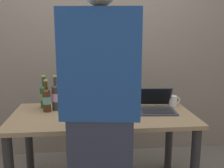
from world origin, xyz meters
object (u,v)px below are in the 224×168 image
object	(u,v)px
beer_bottle_green	(44,96)
beer_bottle_dark	(47,99)
beer_bottle_brown	(56,96)
laptop	(156,106)
coffee_mug	(173,101)
person_figure	(101,119)

from	to	relation	value
beer_bottle_green	beer_bottle_dark	size ratio (longest dim) A/B	1.06
beer_bottle_dark	beer_bottle_brown	bearing A→B (deg)	31.28
beer_bottle_dark	beer_bottle_green	bearing A→B (deg)	106.99
laptop	coffee_mug	size ratio (longest dim) A/B	3.24
person_figure	beer_bottle_dark	bearing A→B (deg)	121.83
laptop	beer_bottle_green	size ratio (longest dim) A/B	1.19
laptop	beer_bottle_green	bearing A→B (deg)	170.03
person_figure	coffee_mug	distance (m)	1.04
beer_bottle_dark	person_figure	bearing A→B (deg)	-58.17
beer_bottle_brown	beer_bottle_dark	bearing A→B (deg)	-148.72
beer_bottle_green	person_figure	distance (m)	0.93
laptop	coffee_mug	bearing A→B (deg)	32.04
beer_bottle_green	beer_bottle_dark	world-z (taller)	beer_bottle_green
laptop	beer_bottle_green	distance (m)	1.00
laptop	beer_bottle_brown	xyz separation A→B (m)	(-0.87, 0.09, 0.08)
beer_bottle_green	person_figure	world-z (taller)	person_figure
laptop	person_figure	bearing A→B (deg)	-129.19
beer_bottle_brown	person_figure	world-z (taller)	person_figure
beer_bottle_brown	beer_bottle_dark	size ratio (longest dim) A/B	1.10
person_figure	coffee_mug	size ratio (longest dim) A/B	16.17
beer_bottle_brown	person_figure	bearing A→B (deg)	-64.11
beer_bottle_brown	coffee_mug	xyz separation A→B (m)	(1.06, 0.03, -0.07)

